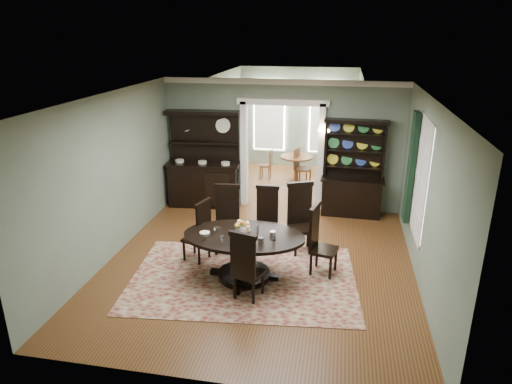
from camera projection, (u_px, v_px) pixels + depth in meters
room at (259, 182)px, 7.81m from camera, size 5.51×6.01×3.01m
parlor at (294, 124)px, 12.91m from camera, size 3.51×3.50×3.01m
doorway_trim at (282, 140)px, 10.53m from camera, size 2.08×0.25×2.57m
right_window at (416, 174)px, 8.15m from camera, size 0.15×1.47×2.12m
wall_sconce at (324, 132)px, 10.13m from camera, size 0.27×0.21×0.21m
rug at (243, 278)px, 7.83m from camera, size 4.05×2.93×0.01m
dining_table at (244, 248)px, 7.68m from camera, size 2.08×1.94×0.81m
centerpiece at (242, 229)px, 7.66m from camera, size 1.32×0.85×0.22m
chair_far_left at (227, 216)px, 8.68m from camera, size 0.52×0.50×1.30m
chair_far_mid at (267, 214)px, 8.89m from camera, size 0.46×0.43×1.20m
chair_far_right at (301, 215)px, 8.66m from camera, size 0.64×0.63×1.34m
chair_end_left at (200, 230)px, 8.23m from camera, size 0.52×0.54×1.19m
chair_end_right at (319, 238)px, 7.83m from camera, size 0.53×0.55×1.25m
chair_near at (246, 265)px, 7.01m from camera, size 0.54×0.52×1.19m
sideboard at (204, 173)px, 10.89m from camera, size 1.78×0.76×2.28m
welsh_dresser at (352, 181)px, 10.30m from camera, size 1.42×0.56×2.19m
parlor_table at (296, 166)px, 12.41m from camera, size 0.87×0.87×0.80m
parlor_chair_left at (268, 164)px, 12.89m from camera, size 0.36×0.35×0.84m
parlor_chair_right at (301, 166)px, 12.26m from camera, size 0.48×0.46×1.04m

